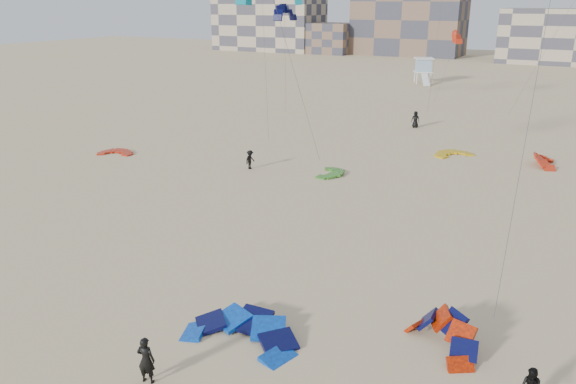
% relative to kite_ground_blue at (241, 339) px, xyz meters
% --- Properties ---
extents(ground, '(320.00, 320.00, 0.00)m').
position_rel_kite_ground_blue_xyz_m(ground, '(-2.30, -0.82, 0.00)').
color(ground, '#CBB188').
rests_on(ground, ground).
extents(kite_ground_blue, '(5.14, 5.40, 2.33)m').
position_rel_kite_ground_blue_xyz_m(kite_ground_blue, '(0.00, 0.00, 0.00)').
color(kite_ground_blue, blue).
rests_on(kite_ground_blue, ground).
extents(kite_ground_orange, '(5.06, 5.06, 3.64)m').
position_rel_kite_ground_blue_xyz_m(kite_ground_orange, '(7.73, 3.42, 0.00)').
color(kite_ground_orange, '#ED2600').
rests_on(kite_ground_orange, ground).
extents(kite_ground_red, '(3.92, 4.04, 0.73)m').
position_rel_kite_ground_blue_xyz_m(kite_ground_red, '(-26.89, 20.35, 0.00)').
color(kite_ground_red, '#C53D16').
rests_on(kite_ground_red, ground).
extents(kite_ground_green, '(3.70, 3.53, 0.77)m').
position_rel_kite_ground_blue_xyz_m(kite_ground_green, '(-6.36, 23.82, 0.00)').
color(kite_ground_green, '#41932B').
rests_on(kite_ground_green, ground).
extents(kite_ground_red_far, '(3.74, 3.58, 3.00)m').
position_rel_kite_ground_blue_xyz_m(kite_ground_red_far, '(9.25, 34.92, 0.00)').
color(kite_ground_red_far, '#C53D16').
rests_on(kite_ground_red_far, ground).
extents(kite_ground_yellow, '(4.93, 4.93, 0.64)m').
position_rel_kite_ground_blue_xyz_m(kite_ground_yellow, '(1.34, 34.74, 0.00)').
color(kite_ground_yellow, '#DAC00B').
rests_on(kite_ground_yellow, ground).
extents(kitesurfer_main, '(0.79, 0.61, 1.92)m').
position_rel_kite_ground_blue_xyz_m(kitesurfer_main, '(-1.57, -4.05, 0.96)').
color(kitesurfer_main, black).
rests_on(kitesurfer_main, ground).
extents(kitesurfer_c, '(0.71, 1.11, 1.63)m').
position_rel_kite_ground_blue_xyz_m(kitesurfer_c, '(-13.05, 22.04, 0.82)').
color(kitesurfer_c, black).
rests_on(kitesurfer_c, ground).
extents(kitesurfer_e, '(0.98, 0.69, 1.88)m').
position_rel_kite_ground_blue_xyz_m(kitesurfer_e, '(-5.14, 44.91, 0.94)').
color(kitesurfer_e, black).
rests_on(kitesurfer_e, ground).
extents(kite_fly_navy, '(4.04, 4.55, 12.50)m').
position_rel_kite_ground_blue_xyz_m(kite_fly_navy, '(-21.43, 43.96, 12.16)').
color(kite_fly_navy, '#050438').
rests_on(kite_fly_navy, ground).
extents(kite_fly_red, '(4.10, 5.18, 9.28)m').
position_rel_kite_ground_blue_xyz_m(kite_fly_red, '(-4.61, 60.45, 9.02)').
color(kite_fly_red, '#C53D16').
rests_on(kite_fly_red, ground).
extents(lifeguard_tower_far, '(4.09, 6.51, 4.36)m').
position_rel_kite_ground_blue_xyz_m(lifeguard_tower_far, '(-14.09, 81.11, 2.16)').
color(lifeguard_tower_far, white).
rests_on(lifeguard_tower_far, ground).
extents(condo_west_a, '(30.00, 15.00, 14.00)m').
position_rel_kite_ground_blue_xyz_m(condo_west_a, '(-72.30, 129.18, 7.00)').
color(condo_west_a, tan).
rests_on(condo_west_a, ground).
extents(condo_west_b, '(28.00, 14.00, 18.00)m').
position_rel_kite_ground_blue_xyz_m(condo_west_b, '(-32.30, 133.18, 9.00)').
color(condo_west_b, brown).
rests_on(condo_west_b, ground).
extents(condo_mid, '(32.00, 16.00, 12.00)m').
position_rel_kite_ground_blue_xyz_m(condo_mid, '(7.70, 129.18, 6.00)').
color(condo_mid, tan).
rests_on(condo_mid, ground).
extents(condo_fill_left, '(12.00, 10.00, 8.00)m').
position_rel_kite_ground_blue_xyz_m(condo_fill_left, '(-52.30, 127.18, 4.00)').
color(condo_fill_left, brown).
rests_on(condo_fill_left, ground).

